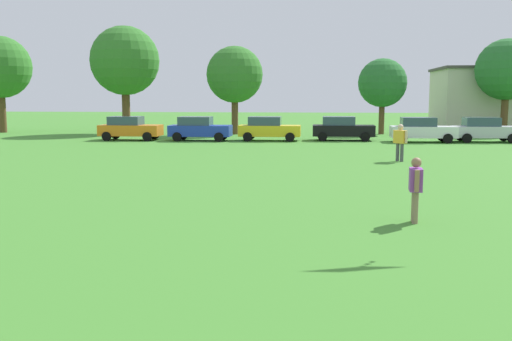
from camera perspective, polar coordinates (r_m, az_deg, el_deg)
The scene contains 15 objects.
ground_plane at distance 29.22m, azimuth -2.70°, elevation 1.31°, with size 160.00×160.00×0.00m, color #42842D.
adult_bystander at distance 14.62m, azimuth 15.65°, elevation -1.32°, with size 0.34×0.77×1.63m.
bystander_near_trees at distance 28.20m, azimuth 14.20°, elevation 3.03°, with size 0.63×0.67×1.79m.
parked_car_orange_0 at distance 41.65m, azimuth -12.51°, elevation 4.16°, with size 4.30×2.02×1.68m.
parked_car_blue_1 at distance 40.36m, azimuth -5.69°, elevation 4.20°, with size 4.30×2.02×1.68m.
parked_car_yellow_2 at distance 40.15m, azimuth 1.27°, elevation 4.22°, with size 4.30×2.02×1.68m.
parked_car_black_3 at distance 40.80m, azimuth 8.60°, elevation 4.19°, with size 4.30×2.02×1.68m.
parked_car_white_4 at distance 40.47m, azimuth 16.22°, elevation 3.95°, with size 4.30×2.02×1.68m.
parked_car_silver_5 at distance 41.93m, azimuth 21.87°, elevation 3.82°, with size 4.30×2.02×1.68m.
tree_far_left at distance 53.78m, azimuth -24.21°, elevation 9.37°, with size 5.25×5.25×8.18m.
tree_left at distance 49.24m, azimuth -12.97°, elevation 10.60°, with size 5.69×5.69×8.87m.
tree_center at distance 46.91m, azimuth -2.15°, elevation 9.52°, with size 4.58×4.58×7.14m.
tree_right at distance 48.07m, azimuth 12.52°, elevation 8.52°, with size 3.95×3.95×6.16m.
tree_far_right at distance 51.30m, azimuth 23.76°, elevation 9.19°, with size 4.97×4.97×7.75m.
house_left at distance 56.57m, azimuth 21.82°, elevation 6.66°, with size 8.66×8.33×5.69m.
Camera 1 is at (4.54, 1.31, 3.13)m, focal length 40.06 mm.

